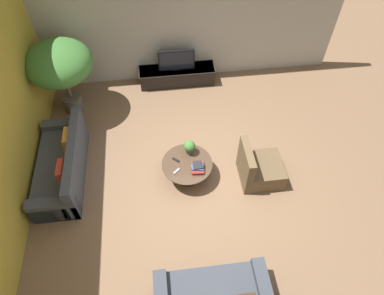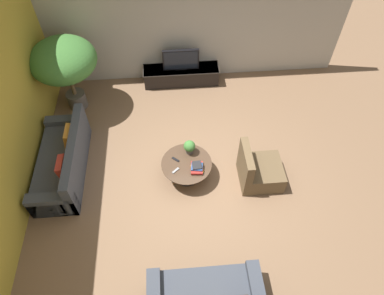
# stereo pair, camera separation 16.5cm
# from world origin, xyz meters

# --- Properties ---
(ground_plane) EXTENTS (24.00, 24.00, 0.00)m
(ground_plane) POSITION_xyz_m (0.00, 0.00, 0.00)
(ground_plane) COLOR brown
(back_wall_stone) EXTENTS (7.40, 0.12, 3.00)m
(back_wall_stone) POSITION_xyz_m (0.00, 3.26, 1.50)
(back_wall_stone) COLOR #A39E93
(back_wall_stone) RESTS_ON ground
(side_wall_left) EXTENTS (0.12, 7.40, 3.00)m
(side_wall_left) POSITION_xyz_m (-3.26, 0.20, 1.50)
(side_wall_left) COLOR gold
(side_wall_left) RESTS_ON ground
(media_console) EXTENTS (1.85, 0.50, 0.42)m
(media_console) POSITION_xyz_m (-0.18, 2.94, 0.22)
(media_console) COLOR black
(media_console) RESTS_ON ground
(television) EXTENTS (0.86, 0.13, 0.52)m
(television) POSITION_xyz_m (-0.18, 2.94, 0.68)
(television) COLOR black
(television) RESTS_ON media_console
(coffee_table) EXTENTS (0.97, 0.97, 0.40)m
(coffee_table) POSITION_xyz_m (-0.25, 0.09, 0.28)
(coffee_table) COLOR black
(coffee_table) RESTS_ON ground
(couch_by_wall) EXTENTS (0.84, 2.09, 0.84)m
(couch_by_wall) POSITION_xyz_m (-2.65, 0.41, 0.29)
(couch_by_wall) COLOR #3D424C
(couch_by_wall) RESTS_ON ground
(armchair_wicker) EXTENTS (0.80, 0.76, 0.86)m
(armchair_wicker) POSITION_xyz_m (1.12, -0.11, 0.27)
(armchair_wicker) COLOR brown
(armchair_wicker) RESTS_ON ground
(potted_palm_tall) EXTENTS (1.40, 1.40, 1.72)m
(potted_palm_tall) POSITION_xyz_m (-2.65, 2.29, 1.26)
(potted_palm_tall) COLOR #514C47
(potted_palm_tall) RESTS_ON ground
(potted_plant_tabletop) EXTENTS (0.23, 0.23, 0.30)m
(potted_plant_tabletop) POSITION_xyz_m (-0.18, 0.36, 0.56)
(potted_plant_tabletop) COLOR #514C47
(potted_plant_tabletop) RESTS_ON coffee_table
(book_stack) EXTENTS (0.25, 0.31, 0.12)m
(book_stack) POSITION_xyz_m (-0.07, -0.06, 0.45)
(book_stack) COLOR gold
(book_stack) RESTS_ON coffee_table
(remote_black) EXTENTS (0.15, 0.13, 0.02)m
(remote_black) POSITION_xyz_m (-0.46, 0.19, 0.41)
(remote_black) COLOR black
(remote_black) RESTS_ON coffee_table
(remote_silver) EXTENTS (0.15, 0.14, 0.02)m
(remote_silver) POSITION_xyz_m (-0.47, -0.07, 0.41)
(remote_silver) COLOR gray
(remote_silver) RESTS_ON coffee_table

